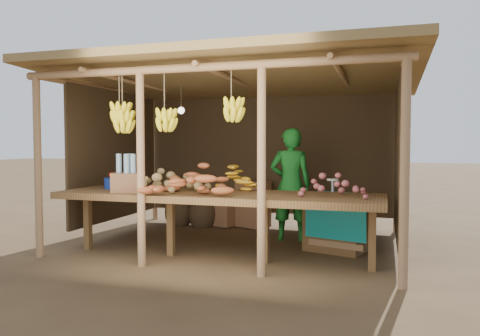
% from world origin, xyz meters
% --- Properties ---
extents(ground, '(60.00, 60.00, 0.00)m').
position_xyz_m(ground, '(0.00, 0.00, 0.00)').
color(ground, brown).
rests_on(ground, ground).
extents(stall_structure, '(4.70, 3.50, 2.43)m').
position_xyz_m(stall_structure, '(-0.03, 0.02, 1.92)').
color(stall_structure, '#A27A54').
rests_on(stall_structure, ground).
extents(counter, '(3.90, 1.05, 0.80)m').
position_xyz_m(counter, '(0.00, -0.95, 0.74)').
color(counter, brown).
rests_on(counter, ground).
extents(potato_heap, '(1.09, 0.74, 0.37)m').
position_xyz_m(potato_heap, '(-0.67, -0.93, 0.98)').
color(potato_heap, tan).
rests_on(potato_heap, counter).
extents(sweet_potato_heap, '(1.23, 1.02, 0.36)m').
position_xyz_m(sweet_potato_heap, '(-0.16, -1.22, 0.98)').
color(sweet_potato_heap, '#9D4D28').
rests_on(sweet_potato_heap, counter).
extents(onion_heap, '(0.85, 0.66, 0.35)m').
position_xyz_m(onion_heap, '(1.37, -0.92, 0.98)').
color(onion_heap, '#A24F4F').
rests_on(onion_heap, counter).
extents(banana_pile, '(0.64, 0.52, 0.35)m').
position_xyz_m(banana_pile, '(0.08, -0.51, 0.97)').
color(banana_pile, yellow).
rests_on(banana_pile, counter).
extents(tomato_basin, '(0.40, 0.40, 0.21)m').
position_xyz_m(tomato_basin, '(-1.41, -0.79, 0.89)').
color(tomato_basin, navy).
rests_on(tomato_basin, counter).
extents(bottle_box, '(0.45, 0.40, 0.47)m').
position_xyz_m(bottle_box, '(-1.06, -1.16, 0.98)').
color(bottle_box, brown).
rests_on(bottle_box, counter).
extents(vendor, '(0.65, 0.49, 1.61)m').
position_xyz_m(vendor, '(0.63, 0.41, 0.81)').
color(vendor, '#1B7B28').
rests_on(vendor, ground).
extents(tarp_crate, '(0.96, 0.89, 0.95)m').
position_xyz_m(tarp_crate, '(1.34, -0.02, 0.39)').
color(tarp_crate, brown).
rests_on(tarp_crate, ground).
extents(carton_stack, '(1.10, 0.52, 0.76)m').
position_xyz_m(carton_stack, '(-0.32, 1.20, 0.33)').
color(carton_stack, brown).
rests_on(carton_stack, ground).
extents(burlap_sacks, '(0.91, 0.47, 0.64)m').
position_xyz_m(burlap_sacks, '(-1.20, 1.05, 0.28)').
color(burlap_sacks, '#4A3722').
rests_on(burlap_sacks, ground).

